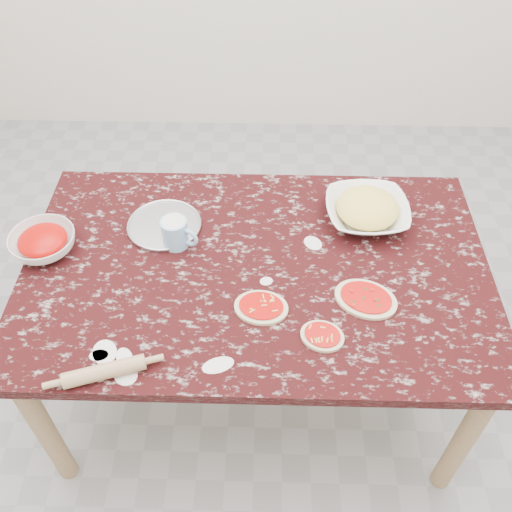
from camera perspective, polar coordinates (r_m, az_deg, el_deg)
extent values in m
plane|color=gray|center=(2.51, 0.00, -12.58)|extent=(4.00, 4.00, 0.00)
cube|color=black|center=(1.92, 0.00, -1.43)|extent=(1.60, 1.00, 0.04)
cube|color=#A2835C|center=(1.97, 0.00, -2.59)|extent=(1.50, 0.90, 0.08)
cylinder|color=#A2835C|center=(2.14, -20.84, -16.22)|extent=(0.07, 0.07, 0.71)
cylinder|color=#A2835C|center=(2.12, 20.52, -17.15)|extent=(0.07, 0.07, 0.71)
cylinder|color=#A2835C|center=(2.59, -15.87, 0.33)|extent=(0.07, 0.07, 0.71)
cylinder|color=#A2835C|center=(2.57, 16.48, -0.26)|extent=(0.07, 0.07, 0.71)
cylinder|color=#B2B2B7|center=(2.07, -9.36, 3.10)|extent=(0.32, 0.32, 0.01)
imported|color=white|center=(2.07, -20.92, 1.25)|extent=(0.24, 0.24, 0.07)
imported|color=white|center=(2.08, 11.25, 4.41)|extent=(0.32, 0.32, 0.07)
cylinder|color=#88BEE7|center=(1.96, -8.31, 2.37)|extent=(0.09, 0.09, 0.11)
torus|color=#88BEE7|center=(1.94, -6.94, 1.91)|extent=(0.08, 0.04, 0.08)
cylinder|color=silver|center=(1.94, -8.43, 3.18)|extent=(0.07, 0.07, 0.01)
ellipsoid|color=beige|center=(1.78, 0.53, -5.30)|extent=(0.19, 0.16, 0.01)
ellipsoid|color=red|center=(1.78, 0.53, -5.13)|extent=(0.16, 0.13, 0.00)
ellipsoid|color=beige|center=(1.73, 6.79, -8.17)|extent=(0.16, 0.15, 0.01)
ellipsoid|color=red|center=(1.72, 6.82, -8.00)|extent=(0.14, 0.12, 0.00)
ellipsoid|color=beige|center=(1.84, 11.16, -4.35)|extent=(0.25, 0.22, 0.01)
ellipsoid|color=red|center=(1.83, 11.20, -4.19)|extent=(0.20, 0.18, 0.00)
cylinder|color=tan|center=(1.69, -15.25, -11.32)|extent=(0.24, 0.12, 0.05)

